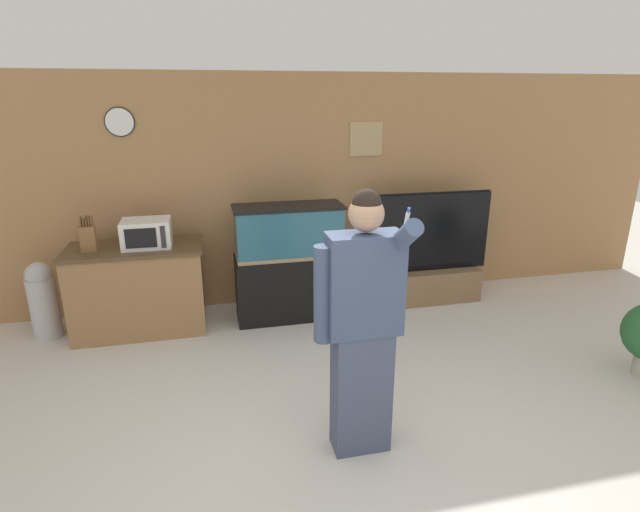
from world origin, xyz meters
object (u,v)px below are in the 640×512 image
(trash_bin, at_px, (43,299))
(aquarium_on_stand, at_px, (289,263))
(counter_island, at_px, (139,289))
(knife_block, at_px, (88,238))
(person_standing, at_px, (362,323))
(tv_on_stand, at_px, (429,270))
(microwave, at_px, (147,233))

(trash_bin, bearing_deg, aquarium_on_stand, -1.94)
(counter_island, xyz_separation_m, knife_block, (-0.40, -0.07, 0.59))
(person_standing, bearing_deg, tv_on_stand, 55.66)
(aquarium_on_stand, distance_m, person_standing, 2.27)
(tv_on_stand, bearing_deg, microwave, -178.68)
(counter_island, bearing_deg, knife_block, -170.64)
(microwave, distance_m, person_standing, 2.73)
(aquarium_on_stand, distance_m, tv_on_stand, 1.71)
(person_standing, bearing_deg, counter_island, 126.22)
(microwave, bearing_deg, tv_on_stand, 1.32)
(tv_on_stand, bearing_deg, aquarium_on_stand, -177.00)
(counter_island, bearing_deg, person_standing, -53.78)
(tv_on_stand, xyz_separation_m, trash_bin, (-4.18, -0.00, 0.03))
(knife_block, xyz_separation_m, aquarium_on_stand, (1.96, 0.03, -0.41))
(microwave, height_order, knife_block, knife_block)
(counter_island, bearing_deg, trash_bin, 176.88)
(knife_block, relative_size, tv_on_stand, 0.25)
(microwave, bearing_deg, knife_block, -174.91)
(aquarium_on_stand, relative_size, trash_bin, 1.58)
(knife_block, height_order, person_standing, person_standing)
(microwave, xyz_separation_m, person_standing, (1.53, -2.26, -0.09))
(tv_on_stand, bearing_deg, knife_block, -178.12)
(microwave, relative_size, tv_on_stand, 0.33)
(microwave, bearing_deg, counter_island, 172.89)
(aquarium_on_stand, height_order, tv_on_stand, tv_on_stand)
(counter_island, relative_size, trash_bin, 1.67)
(person_standing, bearing_deg, microwave, 124.07)
(knife_block, xyz_separation_m, tv_on_stand, (3.66, 0.12, -0.67))
(knife_block, bearing_deg, tv_on_stand, 1.88)
(microwave, xyz_separation_m, trash_bin, (-1.06, 0.07, -0.63))
(microwave, distance_m, trash_bin, 1.24)
(counter_island, relative_size, microwave, 2.83)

